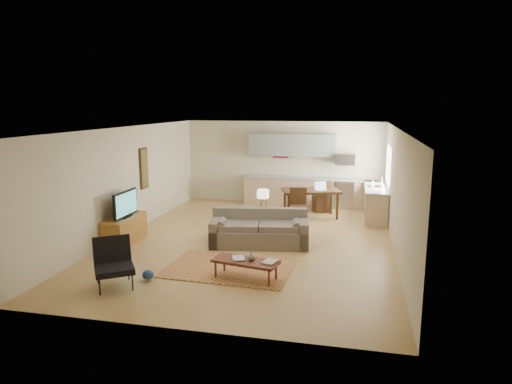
% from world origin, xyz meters
% --- Properties ---
extents(room, '(9.00, 9.00, 9.00)m').
position_xyz_m(room, '(0.00, 0.00, 1.35)').
color(room, '#A88046').
rests_on(room, ground).
extents(kitchen_counter_back, '(4.26, 0.64, 0.92)m').
position_xyz_m(kitchen_counter_back, '(0.90, 4.18, 0.46)').
color(kitchen_counter_back, tan).
rests_on(kitchen_counter_back, ground).
extents(kitchen_counter_right, '(0.64, 2.26, 0.92)m').
position_xyz_m(kitchen_counter_right, '(2.93, 3.00, 0.46)').
color(kitchen_counter_right, tan).
rests_on(kitchen_counter_right, ground).
extents(kitchen_range, '(0.62, 0.62, 0.90)m').
position_xyz_m(kitchen_range, '(2.00, 4.18, 0.45)').
color(kitchen_range, '#A5A8AD').
rests_on(kitchen_range, ground).
extents(kitchen_microwave, '(0.62, 0.40, 0.35)m').
position_xyz_m(kitchen_microwave, '(2.00, 4.20, 1.55)').
color(kitchen_microwave, '#A5A8AD').
rests_on(kitchen_microwave, room).
extents(upper_cabinets, '(2.80, 0.34, 0.70)m').
position_xyz_m(upper_cabinets, '(0.30, 4.33, 1.95)').
color(upper_cabinets, gray).
rests_on(upper_cabinets, room).
extents(window_right, '(0.02, 1.40, 1.05)m').
position_xyz_m(window_right, '(3.23, 3.00, 1.55)').
color(window_right, white).
rests_on(window_right, room).
extents(wall_art_left, '(0.06, 0.42, 1.10)m').
position_xyz_m(wall_art_left, '(-3.21, 0.90, 1.55)').
color(wall_art_left, brown).
rests_on(wall_art_left, room).
extents(triptych, '(1.70, 0.04, 0.50)m').
position_xyz_m(triptych, '(-0.10, 4.47, 1.75)').
color(triptych, beige).
rests_on(triptych, room).
extents(rug, '(2.55, 1.82, 0.02)m').
position_xyz_m(rug, '(-0.06, -1.91, 0.01)').
color(rug, '#94401A').
rests_on(rug, floor).
extents(sofa, '(2.48, 1.39, 0.82)m').
position_xyz_m(sofa, '(0.21, -0.29, 0.41)').
color(sofa, '#61594C').
rests_on(sofa, floor).
extents(coffee_table, '(1.32, 0.73, 0.38)m').
position_xyz_m(coffee_table, '(0.40, -2.39, 0.19)').
color(coffee_table, '#492012').
rests_on(coffee_table, floor).
extents(book_a, '(0.42, 0.45, 0.03)m').
position_xyz_m(book_a, '(0.14, -2.39, 0.39)').
color(book_a, maroon).
rests_on(book_a, coffee_table).
extents(book_b, '(0.40, 0.44, 0.02)m').
position_xyz_m(book_b, '(0.76, -2.36, 0.38)').
color(book_b, navy).
rests_on(book_b, coffee_table).
extents(vase, '(0.15, 0.15, 0.16)m').
position_xyz_m(vase, '(0.50, -2.36, 0.45)').
color(vase, black).
rests_on(vase, coffee_table).
extents(armchair, '(1.07, 1.07, 0.88)m').
position_xyz_m(armchair, '(-1.81, -3.28, 0.44)').
color(armchair, black).
rests_on(armchair, floor).
extents(tv_credenza, '(0.52, 1.35, 0.62)m').
position_xyz_m(tv_credenza, '(-2.97, -0.75, 0.31)').
color(tv_credenza, brown).
rests_on(tv_credenza, floor).
extents(tv, '(0.10, 1.04, 0.62)m').
position_xyz_m(tv, '(-2.92, -0.75, 0.94)').
color(tv, black).
rests_on(tv, tv_credenza).
extents(console_table, '(0.56, 0.40, 0.62)m').
position_xyz_m(console_table, '(0.06, 0.86, 0.31)').
color(console_table, '#321F10').
rests_on(console_table, floor).
extents(table_lamp, '(0.32, 0.32, 0.50)m').
position_xyz_m(table_lamp, '(0.06, 0.86, 0.87)').
color(table_lamp, beige).
rests_on(table_lamp, console_table).
extents(dining_table, '(1.82, 1.37, 0.82)m').
position_xyz_m(dining_table, '(1.10, 2.68, 0.41)').
color(dining_table, '#321F10').
rests_on(dining_table, floor).
extents(dining_chair_near, '(0.56, 0.58, 0.98)m').
position_xyz_m(dining_chair_near, '(0.85, 1.86, 0.49)').
color(dining_chair_near, '#321F10').
rests_on(dining_chair_near, floor).
extents(dining_chair_far, '(0.62, 0.63, 0.98)m').
position_xyz_m(dining_chair_far, '(1.35, 3.49, 0.49)').
color(dining_chair_far, '#321F10').
rests_on(dining_chair_far, floor).
extents(laptop, '(0.42, 0.39, 0.26)m').
position_xyz_m(laptop, '(1.42, 2.57, 0.95)').
color(laptop, '#A5A8AD').
rests_on(laptop, dining_table).
extents(soap_bottle, '(0.11, 0.12, 0.19)m').
position_xyz_m(soap_bottle, '(2.83, 3.05, 1.02)').
color(soap_bottle, beige).
rests_on(soap_bottle, kitchen_counter_right).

